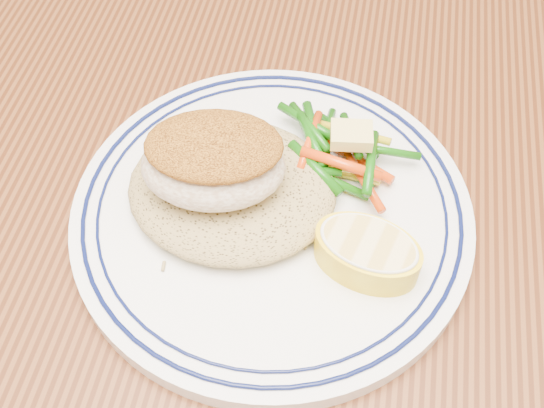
{
  "coord_description": "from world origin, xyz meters",
  "views": [
    {
      "loc": [
        0.03,
        -0.24,
        1.15
      ],
      "look_at": [
        -0.02,
        0.04,
        0.77
      ],
      "focal_mm": 45.0,
      "sensor_mm": 36.0,
      "label": 1
    }
  ],
  "objects": [
    {
      "name": "vegetable_pile",
      "position": [
        0.02,
        0.08,
        0.78
      ],
      "size": [
        0.11,
        0.1,
        0.03
      ],
      "color": "#13560A",
      "rests_on": "plate"
    },
    {
      "name": "dining_table",
      "position": [
        0.0,
        0.0,
        0.65
      ],
      "size": [
        1.5,
        0.9,
        0.75
      ],
      "color": "#431F0D",
      "rests_on": "ground"
    },
    {
      "name": "lemon_wedge",
      "position": [
        0.05,
        0.0,
        0.78
      ],
      "size": [
        0.08,
        0.08,
        0.03
      ],
      "color": "yellow",
      "rests_on": "plate"
    },
    {
      "name": "plate",
      "position": [
        -0.02,
        0.04,
        0.76
      ],
      "size": [
        0.28,
        0.28,
        0.02
      ],
      "color": "white",
      "rests_on": "dining_table"
    },
    {
      "name": "fish_fillet",
      "position": [
        -0.06,
        0.04,
        0.81
      ],
      "size": [
        0.1,
        0.08,
        0.05
      ],
      "color": "beige",
      "rests_on": "rice_pilaf"
    },
    {
      "name": "butter_pat",
      "position": [
        0.03,
        0.08,
        0.8
      ],
      "size": [
        0.03,
        0.03,
        0.01
      ],
      "primitive_type": "cube",
      "rotation": [
        0.0,
        0.0,
        0.13
      ],
      "color": "#EAD772",
      "rests_on": "vegetable_pile"
    },
    {
      "name": "rice_pilaf",
      "position": [
        -0.05,
        0.04,
        0.78
      ],
      "size": [
        0.15,
        0.13,
        0.03
      ],
      "primitive_type": "ellipsoid",
      "color": "#98814C",
      "rests_on": "plate"
    }
  ]
}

